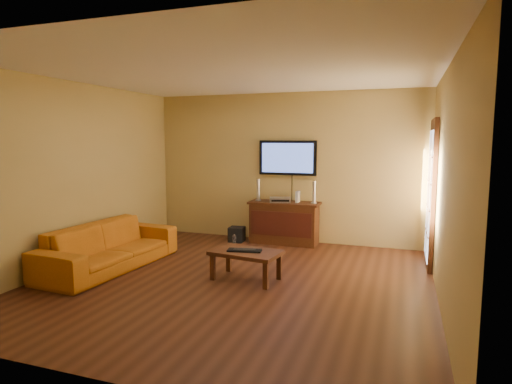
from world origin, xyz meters
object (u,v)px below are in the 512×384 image
at_px(television, 288,158).
at_px(keyboard, 244,250).
at_px(speaker_left, 258,191).
at_px(av_receiver, 280,200).
at_px(subwoofer, 237,234).
at_px(media_console, 284,222).
at_px(bottle, 234,240).
at_px(coffee_table, 246,255).
at_px(game_console, 298,197).
at_px(speaker_right, 314,193).
at_px(sofa, 109,239).

height_order(television, keyboard, television).
height_order(speaker_left, av_receiver, speaker_left).
distance_m(television, subwoofer, 1.68).
relative_size(media_console, bottle, 6.52).
xyz_separation_m(television, subwoofer, (-0.86, -0.36, -1.40)).
relative_size(av_receiver, subwoofer, 1.36).
bearing_deg(coffee_table, media_console, 91.59).
bearing_deg(keyboard, av_receiver, 93.17).
height_order(subwoofer, keyboard, keyboard).
bearing_deg(media_console, speaker_left, 178.70).
bearing_deg(speaker_left, subwoofer, -155.37).
bearing_deg(game_console, speaker_right, 1.39).
bearing_deg(speaker_right, av_receiver, -176.35).
bearing_deg(subwoofer, keyboard, -70.42).
distance_m(coffee_table, keyboard, 0.07).
distance_m(media_console, av_receiver, 0.42).
height_order(av_receiver, keyboard, av_receiver).
bearing_deg(television, bottle, -142.80).
bearing_deg(media_console, av_receiver, -151.05).
height_order(media_console, sofa, sofa).
xyz_separation_m(sofa, game_console, (2.24, 2.29, 0.42)).
distance_m(coffee_table, bottle, 1.93).
relative_size(coffee_table, game_console, 4.76).
height_order(coffee_table, sofa, sofa).
height_order(speaker_left, keyboard, speaker_left).
bearing_deg(speaker_right, television, 159.32).
height_order(speaker_left, speaker_right, speaker_left).
relative_size(coffee_table, speaker_left, 2.45).
bearing_deg(television, keyboard, -88.91).
relative_size(speaker_left, speaker_right, 1.01).
distance_m(coffee_table, speaker_left, 2.28).
relative_size(media_console, av_receiver, 3.48).
xyz_separation_m(game_console, bottle, (-1.04, -0.43, -0.76)).
height_order(media_console, subwoofer, media_console).
height_order(media_console, game_console, game_console).
xyz_separation_m(media_console, keyboard, (0.04, -2.14, 0.03)).
relative_size(game_console, keyboard, 0.43).
height_order(speaker_right, av_receiver, speaker_right).
bearing_deg(sofa, game_console, -40.63).
relative_size(game_console, bottle, 1.05).
height_order(speaker_left, bottle, speaker_left).
distance_m(speaker_left, av_receiver, 0.45).
distance_m(coffee_table, game_console, 2.21).
relative_size(coffee_table, speaker_right, 2.47).
relative_size(sofa, speaker_left, 5.59).
bearing_deg(speaker_right, speaker_left, 179.32).
bearing_deg(speaker_right, bottle, -163.00).
bearing_deg(television, coffee_table, -88.55).
bearing_deg(speaker_left, coffee_table, -75.36).
xyz_separation_m(television, game_console, (0.24, -0.18, -0.68)).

